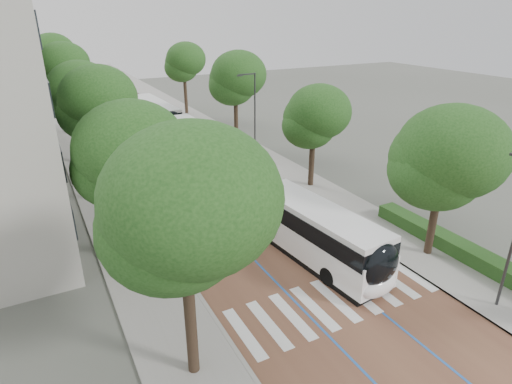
% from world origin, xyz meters
% --- Properties ---
extents(ground, '(160.00, 160.00, 0.00)m').
position_xyz_m(ground, '(0.00, 0.00, 0.00)').
color(ground, '#51544C').
rests_on(ground, ground).
extents(road, '(11.00, 140.00, 0.02)m').
position_xyz_m(road, '(0.00, 40.00, 0.01)').
color(road, brown).
rests_on(road, ground).
extents(sidewalk_left, '(4.00, 140.00, 0.12)m').
position_xyz_m(sidewalk_left, '(-7.50, 40.00, 0.06)').
color(sidewalk_left, gray).
rests_on(sidewalk_left, ground).
extents(sidewalk_right, '(4.00, 140.00, 0.12)m').
position_xyz_m(sidewalk_right, '(7.50, 40.00, 0.06)').
color(sidewalk_right, gray).
rests_on(sidewalk_right, ground).
extents(kerb_left, '(0.20, 140.00, 0.14)m').
position_xyz_m(kerb_left, '(-5.60, 40.00, 0.06)').
color(kerb_left, gray).
rests_on(kerb_left, ground).
extents(kerb_right, '(0.20, 140.00, 0.14)m').
position_xyz_m(kerb_right, '(5.60, 40.00, 0.06)').
color(kerb_right, gray).
rests_on(kerb_right, ground).
extents(zebra_crossing, '(10.55, 3.60, 0.01)m').
position_xyz_m(zebra_crossing, '(0.20, 1.00, 0.03)').
color(zebra_crossing, silver).
rests_on(zebra_crossing, ground).
extents(lane_line_left, '(0.12, 126.00, 0.01)m').
position_xyz_m(lane_line_left, '(-1.60, 40.00, 0.02)').
color(lane_line_left, '#225AAE').
rests_on(lane_line_left, road).
extents(lane_line_right, '(0.12, 126.00, 0.01)m').
position_xyz_m(lane_line_right, '(1.60, 40.00, 0.02)').
color(lane_line_right, '#225AAE').
rests_on(lane_line_right, road).
extents(hedge, '(1.20, 14.00, 0.80)m').
position_xyz_m(hedge, '(9.10, 0.00, 0.52)').
color(hedge, '#1B4417').
rests_on(hedge, sidewalk_right).
extents(streetlight_far, '(1.82, 0.20, 8.00)m').
position_xyz_m(streetlight_far, '(6.62, 22.00, 4.82)').
color(streetlight_far, '#333336').
rests_on(streetlight_far, sidewalk_right).
extents(lamp_post_left, '(0.14, 0.14, 8.00)m').
position_xyz_m(lamp_post_left, '(-6.10, 8.00, 4.12)').
color(lamp_post_left, '#333336').
rests_on(lamp_post_left, sidewalk_left).
extents(trees_left, '(6.07, 61.06, 9.88)m').
position_xyz_m(trees_left, '(-7.50, 24.91, 6.84)').
color(trees_left, black).
rests_on(trees_left, ground).
extents(trees_right, '(5.94, 47.59, 9.02)m').
position_xyz_m(trees_right, '(7.70, 20.66, 6.10)').
color(trees_right, black).
rests_on(trees_right, ground).
extents(lead_bus, '(4.24, 18.55, 3.20)m').
position_xyz_m(lead_bus, '(1.23, 8.45, 1.63)').
color(lead_bus, black).
rests_on(lead_bus, ground).
extents(bus_queued_0, '(2.78, 12.45, 3.20)m').
position_xyz_m(bus_queued_0, '(2.03, 23.97, 1.62)').
color(bus_queued_0, white).
rests_on(bus_queued_0, ground).
extents(bus_queued_1, '(2.99, 12.48, 3.20)m').
position_xyz_m(bus_queued_1, '(1.85, 37.88, 1.62)').
color(bus_queued_1, white).
rests_on(bus_queued_1, ground).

